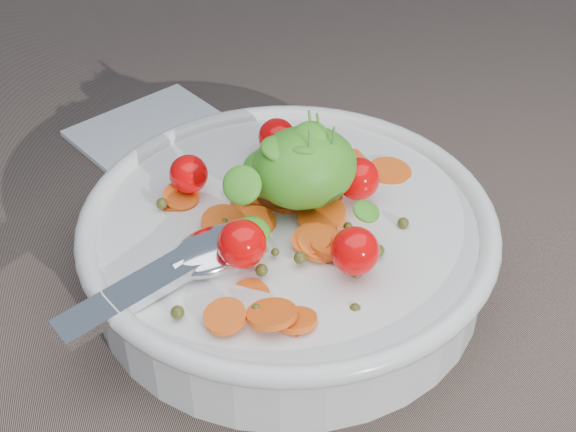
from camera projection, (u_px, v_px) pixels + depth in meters
name	position (u px, v px, depth m)	size (l,w,h in m)	color
ground	(259.00, 277.00, 0.63)	(6.00, 6.00, 0.00)	#786256
bowl	(288.00, 241.00, 0.60)	(0.33, 0.31, 0.13)	silver
napkin	(155.00, 133.00, 0.78)	(0.14, 0.12, 0.01)	white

